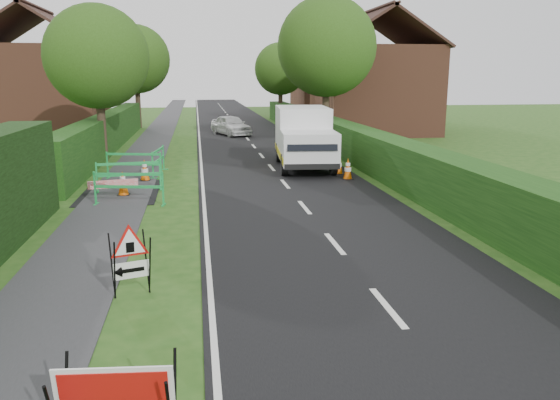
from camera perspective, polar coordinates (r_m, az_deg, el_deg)
ground at (r=7.89m, az=-4.22°, el=-15.29°), size 120.00×120.00×0.00m
road_surface at (r=42.21m, az=-4.62°, el=7.81°), size 6.00×90.00×0.02m
footpath at (r=42.18m, az=-12.15°, el=7.56°), size 2.00×90.00×0.02m
hedge_west_far at (r=29.52m, az=-17.45°, el=5.07°), size 1.00×24.00×1.80m
hedge_east at (r=24.27m, az=8.20°, el=3.94°), size 1.20×50.00×1.50m
house_west at (r=38.15m, az=-23.53°, el=10.61°), size 7.50×7.40×7.88m
house_east_a at (r=36.79m, az=9.73°, el=11.43°), size 7.50×7.40×7.88m
house_east_b at (r=50.51m, az=5.77°, el=11.90°), size 7.50×7.40×7.88m
tree_nw at (r=25.29m, az=-18.59°, el=13.97°), size 4.40×4.40×6.70m
tree_ne at (r=29.78m, az=4.90°, el=15.65°), size 5.20×5.20×7.79m
tree_fw at (r=41.16m, az=-14.85°, el=14.03°), size 4.80×4.80×7.24m
tree_fe at (r=45.47m, az=0.05°, el=13.53°), size 4.20×4.20×6.33m
triangle_sign at (r=9.61m, az=-15.57°, el=-5.59°), size 0.93×0.93×1.08m
works_van at (r=22.48m, az=2.52°, el=6.68°), size 2.55×5.50×2.43m
traffic_cone_0 at (r=20.05m, az=7.10°, el=3.24°), size 0.38×0.38×0.79m
traffic_cone_1 at (r=21.07m, az=6.14°, el=3.73°), size 0.38×0.38×0.79m
traffic_cone_2 at (r=24.28m, az=4.74°, el=4.97°), size 0.38×0.38×0.79m
traffic_cone_3 at (r=17.91m, az=-16.09°, el=1.68°), size 0.38×0.38×0.79m
traffic_cone_4 at (r=20.25m, az=-13.95°, el=3.05°), size 0.38×0.38×0.79m
ped_barrier_0 at (r=16.49m, az=-15.54°, el=1.61°), size 2.09×0.72×1.00m
ped_barrier_1 at (r=18.52m, az=-15.53°, el=2.81°), size 2.09×0.59×1.00m
ped_barrier_2 at (r=20.67m, az=-15.02°, el=3.85°), size 2.09×0.79×1.00m
ped_barrier_3 at (r=21.49m, az=-12.61°, el=4.31°), size 0.63×2.09×1.00m
redwhite_plank at (r=17.70m, az=-16.95°, el=0.19°), size 1.47×0.36×0.25m
hatchback_car at (r=35.04m, az=-5.14°, el=7.80°), size 2.72×4.02×1.27m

